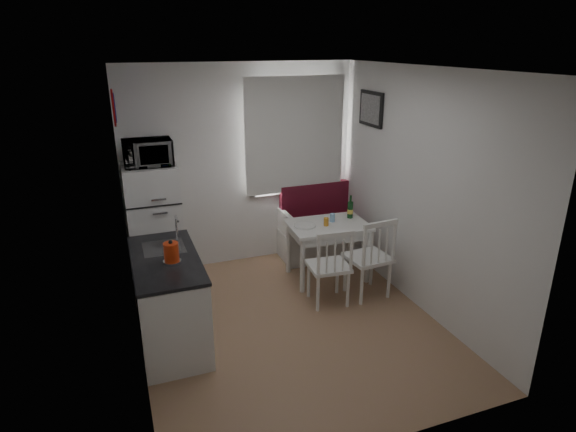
{
  "coord_description": "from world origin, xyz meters",
  "views": [
    {
      "loc": [
        -1.55,
        -4.13,
        2.82
      ],
      "look_at": [
        0.17,
        0.5,
        1.03
      ],
      "focal_mm": 30.0,
      "sensor_mm": 36.0,
      "label": 1
    }
  ],
  "objects_px": {
    "wine_bottle": "(350,207)",
    "kitchen_counter": "(169,299)",
    "dining_table": "(328,230)",
    "microwave": "(148,153)",
    "kettle": "(171,252)",
    "fridge": "(155,227)",
    "chair_left": "(333,259)",
    "bench": "(329,231)",
    "chair_right": "(373,250)"
  },
  "relations": [
    {
      "from": "wine_bottle",
      "to": "kitchen_counter",
      "type": "bearing_deg",
      "value": -161.42
    },
    {
      "from": "dining_table",
      "to": "wine_bottle",
      "type": "bearing_deg",
      "value": 19.06
    },
    {
      "from": "microwave",
      "to": "kettle",
      "type": "relative_size",
      "value": 2.42
    },
    {
      "from": "dining_table",
      "to": "kettle",
      "type": "height_order",
      "value": "kettle"
    },
    {
      "from": "fridge",
      "to": "wine_bottle",
      "type": "height_order",
      "value": "fridge"
    },
    {
      "from": "chair_left",
      "to": "wine_bottle",
      "type": "distance_m",
      "value": 1.02
    },
    {
      "from": "bench",
      "to": "wine_bottle",
      "type": "distance_m",
      "value": 0.78
    },
    {
      "from": "dining_table",
      "to": "kettle",
      "type": "xyz_separation_m",
      "value": [
        -1.98,
        -0.85,
        0.37
      ]
    },
    {
      "from": "chair_right",
      "to": "fridge",
      "type": "distance_m",
      "value": 2.57
    },
    {
      "from": "dining_table",
      "to": "chair_left",
      "type": "relative_size",
      "value": 2.0
    },
    {
      "from": "kettle",
      "to": "wine_bottle",
      "type": "bearing_deg",
      "value": 22.26
    },
    {
      "from": "kitchen_counter",
      "to": "chair_left",
      "type": "xyz_separation_m",
      "value": [
        1.78,
        0.03,
        0.12
      ]
    },
    {
      "from": "dining_table",
      "to": "bench",
      "type": "bearing_deg",
      "value": 65.82
    },
    {
      "from": "wine_bottle",
      "to": "microwave",
      "type": "bearing_deg",
      "value": 170.49
    },
    {
      "from": "bench",
      "to": "dining_table",
      "type": "bearing_deg",
      "value": -117.29
    },
    {
      "from": "fridge",
      "to": "chair_left",
      "type": "bearing_deg",
      "value": -34.55
    },
    {
      "from": "kitchen_counter",
      "to": "wine_bottle",
      "type": "distance_m",
      "value": 2.54
    },
    {
      "from": "dining_table",
      "to": "fridge",
      "type": "bearing_deg",
      "value": 167.93
    },
    {
      "from": "bench",
      "to": "dining_table",
      "type": "xyz_separation_m",
      "value": [
        -0.34,
        -0.66,
        0.31
      ]
    },
    {
      "from": "kitchen_counter",
      "to": "chair_right",
      "type": "relative_size",
      "value": 2.5
    },
    {
      "from": "chair_right",
      "to": "microwave",
      "type": "xyz_separation_m",
      "value": [
        -2.26,
        1.17,
        1.05
      ]
    },
    {
      "from": "bench",
      "to": "microwave",
      "type": "distance_m",
      "value": 2.7
    },
    {
      "from": "chair_left",
      "to": "kitchen_counter",
      "type": "bearing_deg",
      "value": -173.98
    },
    {
      "from": "chair_right",
      "to": "kitchen_counter",
      "type": "bearing_deg",
      "value": 175.77
    },
    {
      "from": "chair_right",
      "to": "kettle",
      "type": "relative_size",
      "value": 2.4
    },
    {
      "from": "kitchen_counter",
      "to": "chair_left",
      "type": "bearing_deg",
      "value": 1.08
    },
    {
      "from": "fridge",
      "to": "microwave",
      "type": "distance_m",
      "value": 0.9
    },
    {
      "from": "kitchen_counter",
      "to": "microwave",
      "type": "bearing_deg",
      "value": 89.06
    },
    {
      "from": "bench",
      "to": "kettle",
      "type": "distance_m",
      "value": 2.85
    },
    {
      "from": "kettle",
      "to": "wine_bottle",
      "type": "relative_size",
      "value": 0.75
    },
    {
      "from": "chair_left",
      "to": "wine_bottle",
      "type": "height_order",
      "value": "wine_bottle"
    },
    {
      "from": "chair_right",
      "to": "microwave",
      "type": "distance_m",
      "value": 2.75
    },
    {
      "from": "chair_left",
      "to": "microwave",
      "type": "height_order",
      "value": "microwave"
    },
    {
      "from": "dining_table",
      "to": "wine_bottle",
      "type": "distance_m",
      "value": 0.43
    },
    {
      "from": "chair_left",
      "to": "bench",
      "type": "bearing_deg",
      "value": 70.94
    },
    {
      "from": "kitchen_counter",
      "to": "chair_right",
      "type": "xyz_separation_m",
      "value": [
        2.28,
        0.03,
        0.15
      ]
    },
    {
      "from": "wine_bottle",
      "to": "chair_left",
      "type": "bearing_deg",
      "value": -128.08
    },
    {
      "from": "fridge",
      "to": "wine_bottle",
      "type": "xyz_separation_m",
      "value": [
        2.36,
        -0.44,
        0.11
      ]
    },
    {
      "from": "microwave",
      "to": "wine_bottle",
      "type": "distance_m",
      "value": 2.52
    },
    {
      "from": "kitchen_counter",
      "to": "kettle",
      "type": "bearing_deg",
      "value": -72.14
    },
    {
      "from": "bench",
      "to": "kettle",
      "type": "height_order",
      "value": "kettle"
    },
    {
      "from": "dining_table",
      "to": "chair_left",
      "type": "bearing_deg",
      "value": -107.47
    },
    {
      "from": "bench",
      "to": "kitchen_counter",
      "type": "bearing_deg",
      "value": -150.18
    },
    {
      "from": "kitchen_counter",
      "to": "wine_bottle",
      "type": "height_order",
      "value": "kitchen_counter"
    },
    {
      "from": "wine_bottle",
      "to": "chair_right",
      "type": "bearing_deg",
      "value": -97.39
    },
    {
      "from": "microwave",
      "to": "wine_bottle",
      "type": "relative_size",
      "value": 1.81
    },
    {
      "from": "chair_right",
      "to": "wine_bottle",
      "type": "xyz_separation_m",
      "value": [
        0.1,
        0.77,
        0.26
      ]
    },
    {
      "from": "kitchen_counter",
      "to": "chair_right",
      "type": "height_order",
      "value": "kitchen_counter"
    },
    {
      "from": "dining_table",
      "to": "fridge",
      "type": "distance_m",
      "value": 2.08
    },
    {
      "from": "kettle",
      "to": "chair_right",
      "type": "bearing_deg",
      "value": 4.66
    }
  ]
}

